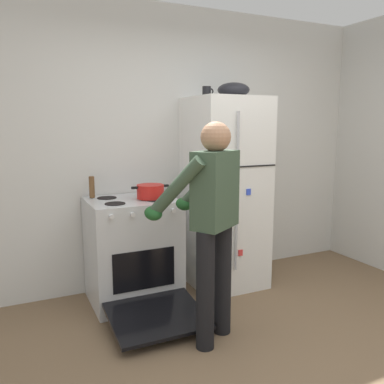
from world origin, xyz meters
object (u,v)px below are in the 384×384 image
at_px(coffee_mug, 207,92).
at_px(red_pot, 150,191).
at_px(stove_range, 133,252).
at_px(mixing_bowl, 234,90).
at_px(pepper_mill, 92,187).
at_px(refrigerator, 225,193).
at_px(person_cook, 210,213).

bearing_deg(coffee_mug, red_pot, -170.61).
height_order(stove_range, mixing_bowl, mixing_bowl).
bearing_deg(pepper_mill, red_pot, -28.52).
relative_size(stove_range, pepper_mill, 6.51).
xyz_separation_m(refrigerator, person_cook, (-0.63, -0.89, 0.04)).
relative_size(stove_range, coffee_mug, 11.01).
bearing_deg(red_pot, coffee_mug, 9.39).
bearing_deg(coffee_mug, pepper_mill, 171.98).
height_order(stove_range, person_cook, person_cook).
height_order(refrigerator, red_pot, refrigerator).
xyz_separation_m(stove_range, pepper_mill, (-0.30, 0.22, 0.57)).
xyz_separation_m(stove_range, mixing_bowl, (1.02, 0.02, 1.44)).
relative_size(refrigerator, stove_range, 1.49).
bearing_deg(coffee_mug, mixing_bowl, -10.99).
height_order(person_cook, red_pot, person_cook).
xyz_separation_m(person_cook, pepper_mill, (-0.61, 1.09, 0.08)).
height_order(stove_range, red_pot, red_pot).
height_order(red_pot, pepper_mill, pepper_mill).
bearing_deg(refrigerator, person_cook, -125.18).
bearing_deg(mixing_bowl, person_cook, -128.47).
xyz_separation_m(stove_range, coffee_mug, (0.76, 0.07, 1.42)).
bearing_deg(pepper_mill, coffee_mug, -8.02).
bearing_deg(stove_range, pepper_mill, 143.99).
height_order(refrigerator, mixing_bowl, mixing_bowl).
xyz_separation_m(red_pot, mixing_bowl, (0.86, 0.05, 0.90)).
bearing_deg(red_pot, person_cook, -79.57).
relative_size(stove_range, red_pot, 3.63).
distance_m(stove_range, pepper_mill, 0.68).
relative_size(refrigerator, mixing_bowl, 6.03).
relative_size(red_pot, coffee_mug, 3.03).
bearing_deg(refrigerator, mixing_bowl, 0.21).
bearing_deg(red_pot, refrigerator, 3.64).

